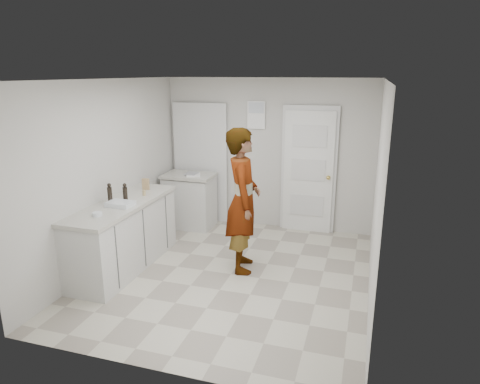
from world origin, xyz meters
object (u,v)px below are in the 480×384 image
(spice_jar, at_px, (144,193))
(baking_dish, at_px, (120,204))
(egg_bowl, at_px, (97,214))
(cake_mix_box, at_px, (146,184))
(oil_cruet_a, at_px, (125,193))
(person, at_px, (243,201))
(oil_cruet_b, at_px, (110,194))

(spice_jar, relative_size, baking_dish, 0.22)
(egg_bowl, bearing_deg, cake_mix_box, 91.57)
(spice_jar, distance_m, oil_cruet_a, 0.34)
(spice_jar, bearing_deg, oil_cruet_a, -108.07)
(baking_dish, bearing_deg, cake_mix_box, 95.82)
(spice_jar, height_order, oil_cruet_a, oil_cruet_a)
(person, relative_size, egg_bowl, 16.44)
(baking_dish, distance_m, egg_bowl, 0.43)
(baking_dish, bearing_deg, egg_bowl, -96.54)
(person, distance_m, cake_mix_box, 1.57)
(person, distance_m, oil_cruet_b, 1.74)
(oil_cruet_b, relative_size, baking_dish, 0.82)
(person, bearing_deg, oil_cruet_a, 87.37)
(person, bearing_deg, baking_dish, 95.43)
(spice_jar, bearing_deg, person, 2.22)
(cake_mix_box, distance_m, spice_jar, 0.32)
(spice_jar, xyz_separation_m, baking_dish, (-0.05, -0.53, -0.01))
(spice_jar, bearing_deg, egg_bowl, -95.71)
(person, height_order, baking_dish, person)
(oil_cruet_b, distance_m, egg_bowl, 0.52)
(person, xyz_separation_m, baking_dish, (-1.47, -0.58, -0.01))
(spice_jar, relative_size, oil_cruet_a, 0.30)
(oil_cruet_b, height_order, egg_bowl, oil_cruet_b)
(person, bearing_deg, egg_bowl, 107.41)
(egg_bowl, bearing_deg, oil_cruet_a, 90.57)
(person, bearing_deg, cake_mix_box, 65.42)
(cake_mix_box, xyz_separation_m, spice_jar, (0.13, -0.28, -0.05))
(spice_jar, xyz_separation_m, oil_cruet_b, (-0.23, -0.47, 0.09))
(cake_mix_box, distance_m, oil_cruet_b, 0.76)
(cake_mix_box, xyz_separation_m, egg_bowl, (0.03, -1.24, -0.06))
(oil_cruet_a, bearing_deg, cake_mix_box, 92.64)
(oil_cruet_a, bearing_deg, spice_jar, 71.93)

